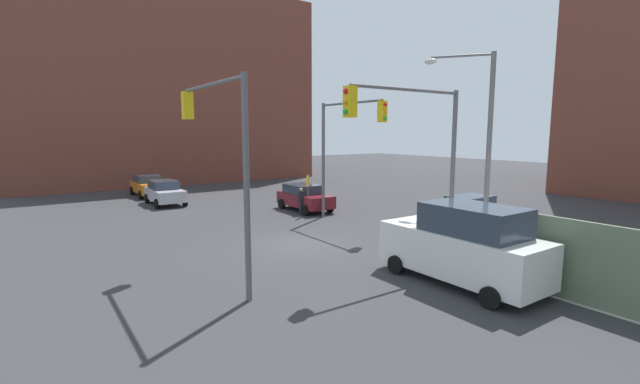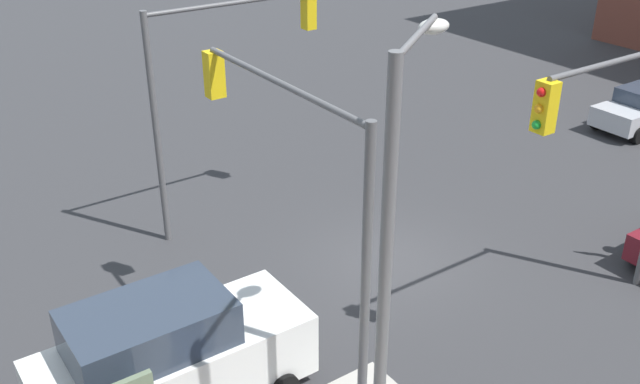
# 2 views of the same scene
# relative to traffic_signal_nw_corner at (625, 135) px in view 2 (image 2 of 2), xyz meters

# --- Properties ---
(ground_plane) EXTENTS (120.00, 120.00, 0.00)m
(ground_plane) POSITION_rel_traffic_signal_nw_corner_xyz_m (2.53, -4.50, -4.61)
(ground_plane) COLOR #333335
(traffic_signal_nw_corner) EXTENTS (5.19, 0.36, 6.50)m
(traffic_signal_nw_corner) POSITION_rel_traffic_signal_nw_corner_xyz_m (0.00, 0.00, 0.00)
(traffic_signal_nw_corner) COLOR #59595B
(traffic_signal_nw_corner) RESTS_ON ground
(traffic_signal_se_corner) EXTENTS (5.26, 0.36, 6.50)m
(traffic_signal_se_corner) POSITION_rel_traffic_signal_nw_corner_xyz_m (5.04, -9.00, 0.00)
(traffic_signal_se_corner) COLOR #59595B
(traffic_signal_se_corner) RESTS_ON ground
(traffic_signal_ne_corner) EXTENTS (0.36, 5.66, 6.50)m
(traffic_signal_ne_corner) POSITION_rel_traffic_signal_nw_corner_xyz_m (7.03, -2.16, 0.03)
(traffic_signal_ne_corner) COLOR #59595B
(traffic_signal_ne_corner) RESTS_ON ground
(street_lamp_corner) EXTENTS (2.34, 1.67, 8.00)m
(street_lamp_corner) POSITION_rel_traffic_signal_nw_corner_xyz_m (7.43, 1.09, 0.09)
(street_lamp_corner) COLOR slate
(street_lamp_corner) RESTS_ON ground
(van_white_delivery) EXTENTS (5.40, 2.32, 2.62)m
(van_white_delivery) POSITION_rel_traffic_signal_nw_corner_xyz_m (9.68, -2.70, -3.33)
(van_white_delivery) COLOR white
(van_white_delivery) RESTS_ON ground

